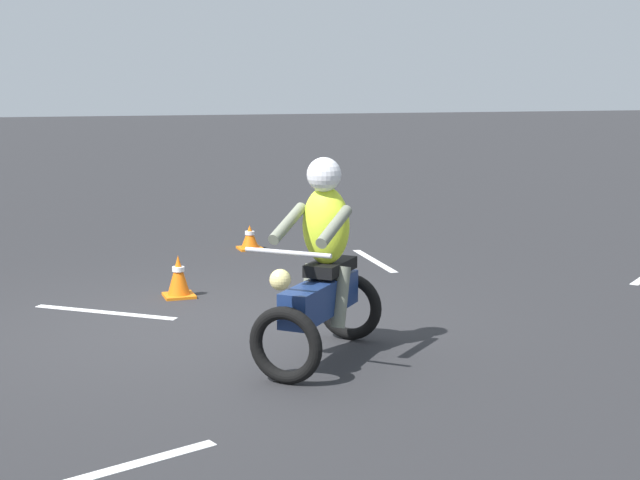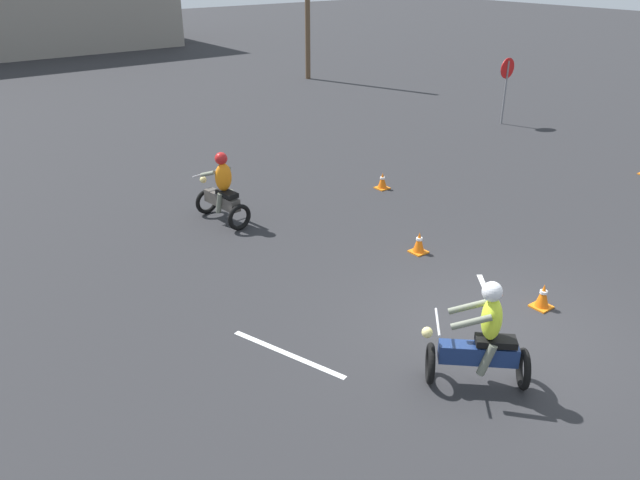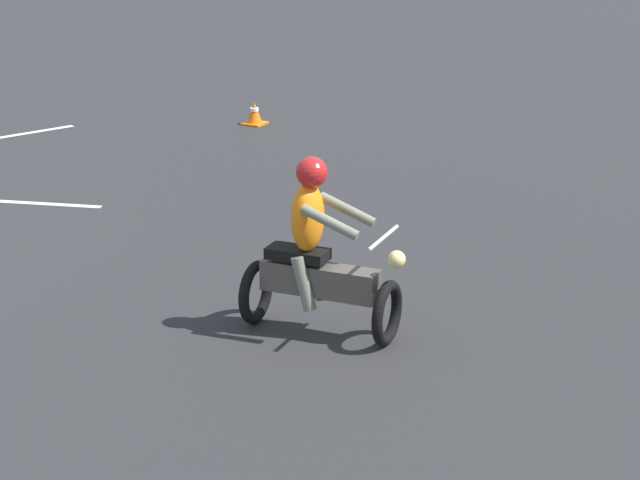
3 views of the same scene
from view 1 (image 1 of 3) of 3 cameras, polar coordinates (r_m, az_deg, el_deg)
The scene contains 6 objects.
ground_plane at distance 8.41m, azimuth -7.96°, elevation -5.56°, with size 120.00×120.00×0.00m, color #28282B.
motorcycle_rider_foreground at distance 7.23m, azimuth 0.11°, elevation -2.10°, with size 1.43×1.39×1.66m.
traffic_cone_near_left at distance 9.59m, azimuth -9.04°, elevation -2.35°, with size 0.32×0.32×0.45m.
traffic_cone_mid_left at distance 12.26m, azimuth -4.51°, elevation 0.14°, with size 0.32×0.32×0.34m.
lane_stripe_e at distance 11.47m, azimuth 3.49°, elevation -1.32°, with size 0.10×1.53×0.01m, color silver.
lane_stripe_ne at distance 9.13m, azimuth -13.61°, elevation -4.50°, with size 0.10×1.58×0.01m, color silver.
Camera 1 is at (-7.96, 1.56, 2.22)m, focal length 50.00 mm.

